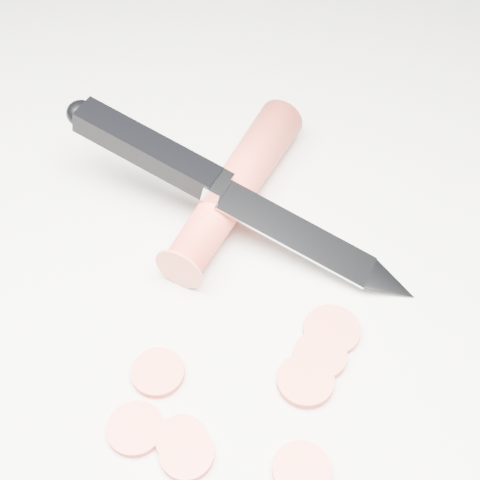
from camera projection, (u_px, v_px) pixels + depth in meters
name	position (u px, v px, depth m)	size (l,w,h in m)	color
ground	(184.00, 337.00, 0.46)	(2.40, 2.40, 0.00)	beige
carrot	(236.00, 186.00, 0.53)	(0.03, 0.03, 0.18)	#E43F2D
carrot_slice_1	(135.00, 429.00, 0.42)	(0.04, 0.04, 0.01)	#E66245
carrot_slice_2	(158.00, 373.00, 0.44)	(0.04, 0.04, 0.01)	#E66245
carrot_slice_3	(302.00, 470.00, 0.40)	(0.04, 0.04, 0.01)	#E66245
carrot_slice_4	(305.00, 381.00, 0.44)	(0.04, 0.04, 0.01)	#E66245
carrot_slice_5	(181.00, 440.00, 0.41)	(0.03, 0.03, 0.01)	#E66245
carrot_slice_6	(187.00, 454.00, 0.41)	(0.03, 0.03, 0.01)	#E66245
carrot_slice_7	(320.00, 356.00, 0.45)	(0.04, 0.04, 0.01)	#E66245
carrot_slice_8	(332.00, 330.00, 0.46)	(0.04, 0.04, 0.01)	#E66245
kitchen_knife	(237.00, 194.00, 0.49)	(0.21, 0.25, 0.08)	#BABCC1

